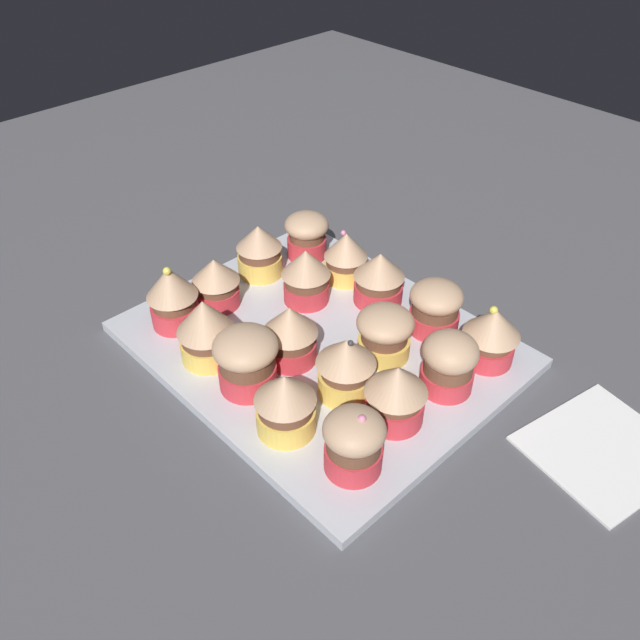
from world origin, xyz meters
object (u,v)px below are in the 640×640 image
(cupcake_6, at_px, (288,331))
(cupcake_10, at_px, (306,275))
(cupcake_2, at_px, (245,358))
(cupcake_17, at_px, (491,334))
(cupcake_11, at_px, (385,332))
(cupcake_13, at_px, (307,234))
(cupcake_1, at_px, (206,329))
(cupcake_7, at_px, (346,366))
(cupcake_9, at_px, (259,250))
(cupcake_12, at_px, (449,362))
(cupcake_14, at_px, (346,256))
(cupcake_5, at_px, (216,281))
(cupcake_15, at_px, (379,277))
(cupcake_8, at_px, (396,393))
(baking_tray, at_px, (320,344))
(cupcake_16, at_px, (435,306))
(napkin, at_px, (603,449))
(cupcake_0, at_px, (172,295))
(cupcake_4, at_px, (354,442))
(cupcake_3, at_px, (285,403))

(cupcake_6, xyz_separation_m, cupcake_10, (-0.06, 0.08, 0.00))
(cupcake_2, bearing_deg, cupcake_17, 54.79)
(cupcake_11, xyz_separation_m, cupcake_17, (0.08, 0.08, 0.01))
(cupcake_6, relative_size, cupcake_13, 1.14)
(cupcake_1, xyz_separation_m, cupcake_7, (0.14, 0.07, -0.00))
(cupcake_9, bearing_deg, cupcake_10, 2.70)
(cupcake_12, distance_m, cupcake_14, 0.22)
(cupcake_13, bearing_deg, cupcake_5, -88.56)
(cupcake_6, xyz_separation_m, cupcake_12, (0.15, 0.09, -0.00))
(cupcake_9, relative_size, cupcake_15, 1.03)
(cupcake_1, distance_m, cupcake_10, 0.15)
(cupcake_8, xyz_separation_m, cupcake_9, (-0.29, 0.07, -0.00))
(baking_tray, height_order, cupcake_7, cupcake_7)
(cupcake_16, relative_size, napkin, 0.46)
(baking_tray, xyz_separation_m, cupcake_15, (-0.01, 0.10, 0.04))
(cupcake_9, bearing_deg, cupcake_1, -59.13)
(cupcake_0, height_order, cupcake_10, cupcake_0)
(cupcake_6, height_order, napkin, cupcake_6)
(baking_tray, height_order, cupcake_4, cupcake_4)
(cupcake_0, xyz_separation_m, cupcake_12, (0.28, 0.14, -0.01))
(cupcake_0, height_order, cupcake_14, cupcake_0)
(cupcake_8, distance_m, cupcake_11, 0.10)
(cupcake_8, height_order, cupcake_15, cupcake_8)
(cupcake_4, xyz_separation_m, cupcake_7, (-0.07, 0.06, 0.00))
(cupcake_2, distance_m, cupcake_6, 0.06)
(cupcake_8, relative_size, napkin, 0.51)
(cupcake_10, bearing_deg, napkin, 8.68)
(cupcake_0, relative_size, cupcake_2, 1.16)
(cupcake_4, relative_size, cupcake_16, 1.11)
(cupcake_12, xyz_separation_m, cupcake_14, (-0.21, 0.06, -0.00))
(cupcake_6, distance_m, cupcake_17, 0.22)
(cupcake_4, bearing_deg, cupcake_6, 159.73)
(cupcake_11, bearing_deg, cupcake_13, 160.33)
(cupcake_10, bearing_deg, cupcake_5, -129.45)
(cupcake_2, height_order, cupcake_11, cupcake_2)
(napkin, bearing_deg, cupcake_16, 176.54)
(cupcake_9, distance_m, cupcake_13, 0.07)
(cupcake_7, xyz_separation_m, cupcake_15, (-0.08, 0.14, -0.00))
(cupcake_4, bearing_deg, cupcake_7, 138.99)
(cupcake_3, distance_m, cupcake_8, 0.11)
(cupcake_9, bearing_deg, cupcake_13, 81.26)
(cupcake_11, distance_m, napkin, 0.25)
(cupcake_1, height_order, cupcake_6, cupcake_1)
(cupcake_2, bearing_deg, cupcake_9, 136.51)
(napkin, bearing_deg, cupcake_7, -148.68)
(baking_tray, relative_size, cupcake_4, 5.78)
(napkin, bearing_deg, cupcake_15, 178.72)
(cupcake_2, distance_m, cupcake_7, 0.10)
(cupcake_10, relative_size, cupcake_14, 1.05)
(cupcake_0, xyz_separation_m, cupcake_3, (0.21, -0.01, -0.00))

